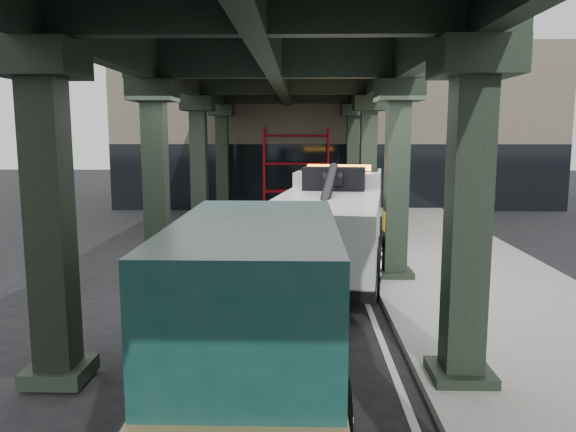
# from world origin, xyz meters

# --- Properties ---
(ground) EXTENTS (90.00, 90.00, 0.00)m
(ground) POSITION_xyz_m (0.00, 0.00, 0.00)
(ground) COLOR black
(ground) RESTS_ON ground
(sidewalk) EXTENTS (5.00, 40.00, 0.15)m
(sidewalk) POSITION_xyz_m (4.50, 2.00, 0.07)
(sidewalk) COLOR gray
(sidewalk) RESTS_ON ground
(lane_stripe) EXTENTS (0.12, 38.00, 0.01)m
(lane_stripe) POSITION_xyz_m (1.70, 2.00, 0.01)
(lane_stripe) COLOR silver
(lane_stripe) RESTS_ON ground
(viaduct) EXTENTS (7.40, 32.00, 6.40)m
(viaduct) POSITION_xyz_m (-0.40, 2.00, 5.46)
(viaduct) COLOR black
(viaduct) RESTS_ON ground
(building) EXTENTS (22.00, 10.00, 8.00)m
(building) POSITION_xyz_m (2.00, 20.00, 4.00)
(building) COLOR #C6B793
(building) RESTS_ON ground
(scaffolding) EXTENTS (3.08, 0.88, 4.00)m
(scaffolding) POSITION_xyz_m (0.00, 14.64, 2.11)
(scaffolding) COLOR #AB0D19
(scaffolding) RESTS_ON ground
(tow_truck) EXTENTS (3.73, 9.18, 2.93)m
(tow_truck) POSITION_xyz_m (1.08, 3.15, 1.43)
(tow_truck) COLOR black
(tow_truck) RESTS_ON ground
(towed_van) EXTENTS (2.52, 6.20, 2.51)m
(towed_van) POSITION_xyz_m (-0.42, -3.83, 1.35)
(towed_van) COLOR #113C37
(towed_van) RESTS_ON ground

